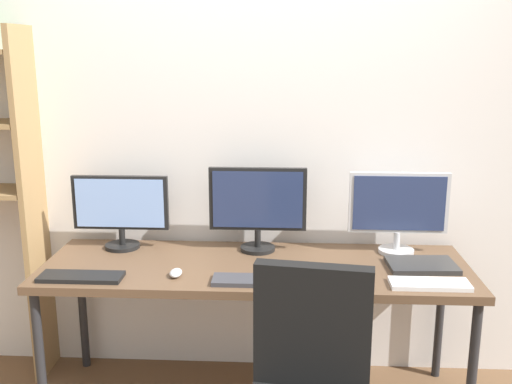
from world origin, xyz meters
The scene contains 10 objects.
wall_back centered at (0.00, 1.02, 1.30)m, with size 4.47×0.10×2.60m.
desk centered at (0.00, 0.60, 0.69)m, with size 2.07×0.68×0.74m.
monitor_left centered at (-0.71, 0.81, 0.96)m, with size 0.50×0.18×0.39m.
monitor_center centered at (0.00, 0.81, 0.98)m, with size 0.50×0.18×0.44m.
monitor_right centered at (0.71, 0.81, 0.97)m, with size 0.50×0.18×0.42m.
keyboard_left centered at (-0.78, 0.37, 0.75)m, with size 0.38×0.13×0.02m, color black.
keyboard_center centered at (0.00, 0.37, 0.75)m, with size 0.36×0.13×0.02m, color #38383D.
keyboard_right centered at (0.78, 0.37, 0.75)m, with size 0.35×0.13×0.02m, color silver.
computer_mouse centered at (-0.36, 0.43, 0.76)m, with size 0.06×0.10×0.03m, color silver.
laptop_closed centered at (0.80, 0.60, 0.75)m, with size 0.32×0.22×0.02m, color #2D2D2D.
Camera 1 is at (0.15, -2.11, 1.76)m, focal length 41.51 mm.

